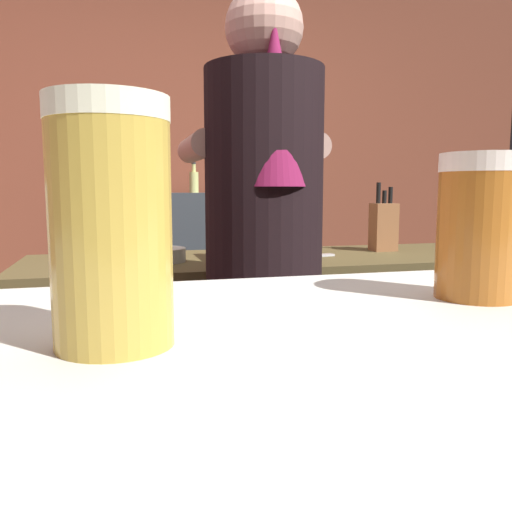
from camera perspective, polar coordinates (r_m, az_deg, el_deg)
wall_back at (r=3.54m, az=-9.31°, el=10.38°), size 5.20×0.10×2.70m
prep_counter at (r=2.15m, az=4.93°, el=-11.91°), size 2.10×0.60×0.90m
back_shelf at (r=3.34m, az=-4.22°, el=-2.83°), size 0.90×0.36×1.13m
bartender at (r=1.52m, az=0.91°, el=1.15°), size 0.42×0.51×1.71m
knife_block at (r=2.26m, az=13.80°, el=3.23°), size 0.10×0.08×0.29m
mixing_bowl at (r=1.90m, az=-10.40°, el=0.12°), size 0.18×0.18×0.05m
chefs_knife at (r=2.00m, az=5.55°, el=-0.03°), size 0.24×0.08×0.01m
pint_glass_near at (r=0.32m, az=-15.57°, el=3.38°), size 0.07×0.07×0.15m
pint_glass_far at (r=0.49m, az=23.27°, el=2.98°), size 0.07×0.07×0.13m
bottle_olive_oil at (r=3.39m, az=0.40°, el=8.69°), size 0.06×0.06×0.26m
bottle_vinegar at (r=3.34m, az=-6.82°, el=8.17°), size 0.06×0.06×0.19m
bottle_soy at (r=3.23m, az=-9.92°, el=8.16°), size 0.07×0.07×0.19m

